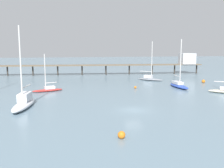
# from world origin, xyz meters

# --- Properties ---
(ground_plane) EXTENTS (400.00, 400.00, 0.00)m
(ground_plane) POSITION_xyz_m (0.00, 0.00, 0.00)
(ground_plane) COLOR slate
(pier) EXTENTS (76.23, 10.11, 7.29)m
(pier) POSITION_xyz_m (15.64, 49.40, 4.22)
(pier) COLOR brown
(pier) RESTS_ON ground_plane
(sailboat_blue) EXTENTS (2.30, 8.43, 11.37)m
(sailboat_blue) POSITION_xyz_m (16.42, 19.04, 0.69)
(sailboat_blue) COLOR #2D4CB7
(sailboat_blue) RESTS_ON ground_plane
(sailboat_red) EXTENTS (7.00, 3.74, 8.13)m
(sailboat_red) POSITION_xyz_m (-13.90, 19.57, 0.53)
(sailboat_red) COLOR red
(sailboat_red) RESTS_ON ground_plane
(sailboat_white) EXTENTS (3.63, 9.94, 12.85)m
(sailboat_white) POSITION_xyz_m (-16.78, 4.89, 0.93)
(sailboat_white) COLOR white
(sailboat_white) RESTS_ON ground_plane
(sailboat_gray) EXTENTS (6.75, 6.43, 11.13)m
(sailboat_gray) POSITION_xyz_m (13.96, 32.56, 0.71)
(sailboat_gray) COLOR gray
(sailboat_gray) RESTS_ON ground_plane
(mooring_buoy_outer) EXTENTS (0.59, 0.59, 0.59)m
(mooring_buoy_outer) POSITION_xyz_m (5.89, 19.60, 0.29)
(mooring_buoy_outer) COLOR orange
(mooring_buoy_outer) RESTS_ON ground_plane
(mooring_buoy_near) EXTENTS (0.90, 0.90, 0.90)m
(mooring_buoy_near) POSITION_xyz_m (26.42, 25.04, 0.45)
(mooring_buoy_near) COLOR orange
(mooring_buoy_near) RESTS_ON ground_plane
(mooring_buoy_far) EXTENTS (0.83, 0.83, 0.83)m
(mooring_buoy_far) POSITION_xyz_m (-4.61, -11.59, 0.41)
(mooring_buoy_far) COLOR orange
(mooring_buoy_far) RESTS_ON ground_plane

